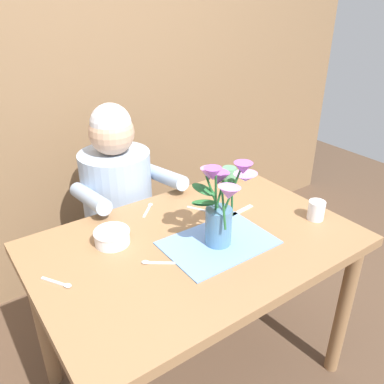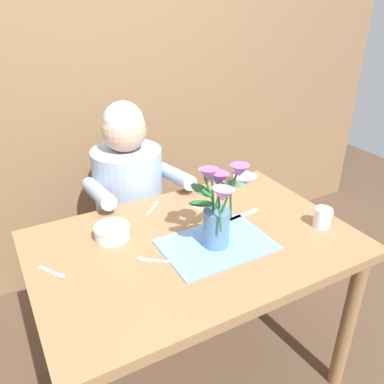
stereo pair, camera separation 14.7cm
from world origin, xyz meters
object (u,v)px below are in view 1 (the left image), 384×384
seated_person (120,215)px  coffee_cup (316,210)px  dinner_knife (237,213)px  ceramic_bowl (112,236)px  flower_vase (222,204)px  tea_cup (229,175)px

seated_person → coffee_cup: size_ratio=12.20×
dinner_knife → coffee_cup: coffee_cup is taller
seated_person → coffee_cup: (0.53, -0.77, 0.22)m
ceramic_bowl → coffee_cup: coffee_cup is taller
seated_person → coffee_cup: seated_person is taller
flower_vase → ceramic_bowl: flower_vase is taller
coffee_cup → tea_cup: bearing=98.8°
ceramic_bowl → coffee_cup: size_ratio=1.46×
ceramic_bowl → coffee_cup: 0.83m
dinner_knife → coffee_cup: 0.33m
seated_person → ceramic_bowl: (-0.23, -0.45, 0.21)m
seated_person → ceramic_bowl: size_ratio=8.35×
flower_vase → dinner_knife: size_ratio=1.82×
seated_person → flower_vase: 0.78m
tea_cup → coffee_cup: (0.07, -0.47, 0.00)m
coffee_cup → flower_vase: bearing=168.9°
flower_vase → tea_cup: size_ratio=3.72×
ceramic_bowl → dinner_knife: (0.52, -0.10, -0.03)m
seated_person → flower_vase: (0.09, -0.69, 0.35)m
ceramic_bowl → tea_cup: size_ratio=1.46×
seated_person → coffee_cup: 0.96m
flower_vase → dinner_knife: (0.20, 0.13, -0.17)m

